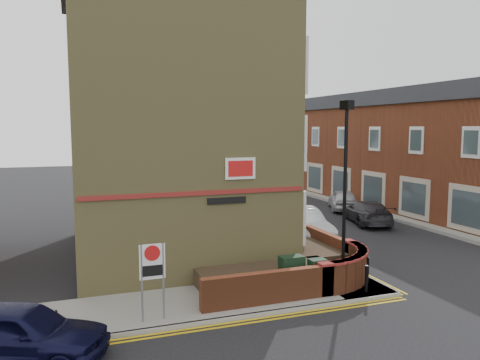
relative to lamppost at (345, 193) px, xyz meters
name	(u,v)px	position (x,y,z in m)	size (l,w,h in m)	color
ground	(319,308)	(-1.60, -1.20, -3.34)	(120.00, 120.00, 0.00)	black
pavement_corner	(196,303)	(-5.10, 0.30, -3.28)	(13.00, 3.00, 0.12)	gray
pavement_main	(223,213)	(0.40, 14.80, -3.28)	(2.00, 32.00, 0.12)	gray
pavement_far	(394,211)	(11.40, 11.80, -3.28)	(4.00, 40.00, 0.12)	gray
kerb_side	(210,322)	(-5.10, -1.20, -3.28)	(13.00, 0.15, 0.12)	gray
kerb_main_near	(237,212)	(1.40, 14.80, -3.28)	(0.15, 32.00, 0.12)	gray
kerb_main_far	(369,213)	(9.40, 11.80, -3.28)	(0.15, 40.00, 0.12)	gray
yellow_lines_side	(212,327)	(-5.10, -1.45, -3.34)	(13.00, 0.28, 0.01)	gold
yellow_lines_main	(241,213)	(1.65, 14.80, -3.34)	(0.28, 32.00, 0.01)	gold
corner_building	(172,112)	(-4.44, 6.80, 2.88)	(8.95, 10.40, 13.60)	#95894F
garden_wall	(284,283)	(-1.60, 1.30, -3.34)	(6.80, 6.00, 1.20)	brown
lamppost	(345,193)	(0.00, 0.00, 0.00)	(0.25, 0.50, 6.30)	black
utility_cabinet_large	(291,274)	(-1.90, 0.10, -2.62)	(0.80, 0.45, 1.20)	black
utility_cabinet_small	(317,275)	(-1.10, -0.20, -2.67)	(0.55, 0.40, 1.10)	black
bollard_near	(366,279)	(0.40, -0.80, -2.77)	(0.11, 0.11, 0.90)	black
bollard_far	(367,270)	(1.00, 0.00, -2.77)	(0.11, 0.11, 0.90)	black
zone_sign	(152,268)	(-6.60, -0.70, -1.70)	(0.72, 0.07, 2.20)	slate
far_terrace	(378,148)	(12.90, 15.80, 0.70)	(5.40, 30.40, 8.00)	brown
far_terrace_cream	(267,140)	(12.90, 36.80, 0.71)	(5.40, 12.40, 8.00)	beige
tree_near	(232,142)	(0.40, 12.85, 1.36)	(3.64, 3.65, 6.70)	#382B1E
tree_mid	(198,132)	(0.40, 20.85, 1.85)	(4.03, 4.03, 7.42)	#382B1E
tree_far	(176,134)	(0.40, 28.85, 1.57)	(3.81, 3.81, 7.00)	#382B1E
traffic_light_assembly	(194,161)	(0.80, 23.80, -0.56)	(0.20, 0.16, 4.20)	black
navy_hatchback	(21,332)	(-9.90, -1.70, -2.65)	(1.65, 4.10, 1.40)	black
silver_car_near	(302,224)	(2.00, 6.87, -2.56)	(1.66, 4.77, 1.57)	#B9BEC2
red_car_main	(230,189)	(2.96, 20.96, -2.63)	(2.38, 5.16, 1.43)	maroon
grey_car_far	(367,212)	(7.40, 9.18, -2.68)	(1.87, 4.60, 1.33)	#2A292D
silver_car_far	(343,200)	(8.51, 13.49, -2.64)	(1.67, 4.14, 1.41)	#B1B5B9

